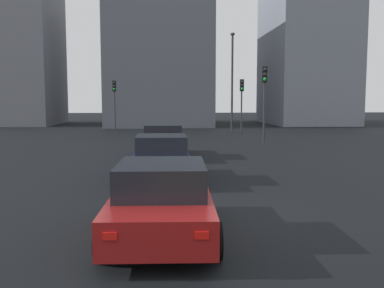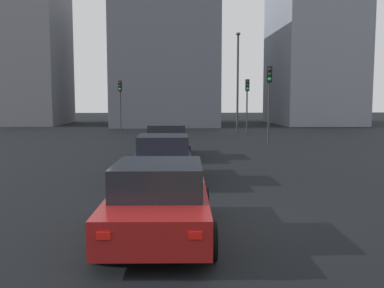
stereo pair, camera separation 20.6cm
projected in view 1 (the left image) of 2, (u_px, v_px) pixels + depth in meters
The scene contains 11 objects.
ground_plane at pixel (243, 222), 9.54m from camera, with size 160.00×160.00×0.20m, color black.
car_maroon_right_lead at pixel (163, 141), 19.74m from camera, with size 4.76×2.11×1.50m.
car_navy_right_second at pixel (161, 158), 13.92m from camera, with size 4.05×2.02×1.48m.
car_red_right_third at pixel (162, 200), 8.20m from camera, with size 4.37×2.17×1.44m.
traffic_light_near_left at pixel (114, 95), 35.95m from camera, with size 0.32×0.29×4.22m.
traffic_light_near_right at pixel (265, 89), 24.54m from camera, with size 0.33×0.30×4.50m.
traffic_light_far_left at pixel (242, 95), 32.99m from camera, with size 0.32×0.29×4.18m.
street_lamp_kerbside at pixel (232, 75), 34.19m from camera, with size 0.56×0.36×7.90m.
building_facade_left at pixel (306, 52), 47.11m from camera, with size 12.04×8.09×15.73m, color gray.
building_facade_center at pixel (159, 61), 46.38m from camera, with size 15.13×10.37×13.50m, color slate.
building_facade_right at pixel (27, 42), 45.80m from camera, with size 10.26×6.00×17.53m, color slate.
Camera 1 is at (-9.21, 1.79, 2.60)m, focal length 40.33 mm.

